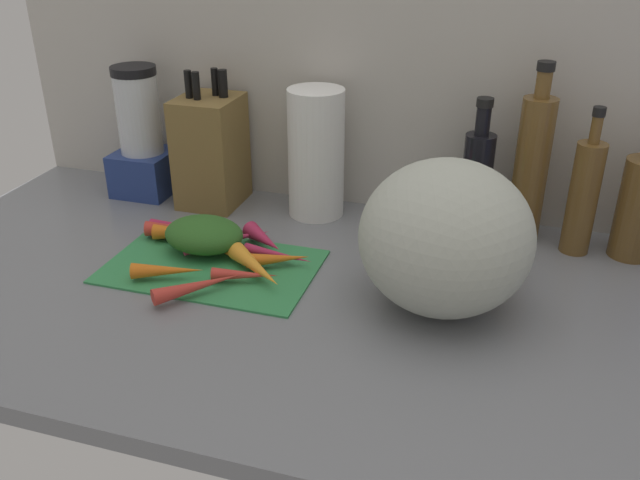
# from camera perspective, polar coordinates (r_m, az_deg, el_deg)

# --- Properties ---
(ground_plane) EXTENTS (1.70, 0.80, 0.03)m
(ground_plane) POSITION_cam_1_polar(r_m,az_deg,el_deg) (1.12, 2.84, -5.33)
(ground_plane) COLOR slate
(wall_back) EXTENTS (1.70, 0.03, 0.60)m
(wall_back) POSITION_cam_1_polar(r_m,az_deg,el_deg) (1.36, 7.40, 14.61)
(wall_back) COLOR #BCB7AD
(wall_back) RESTS_ON ground_plane
(cutting_board) EXTENTS (0.37, 0.23, 0.01)m
(cutting_board) POSITION_cam_1_polar(r_m,az_deg,el_deg) (1.21, -9.15, -2.14)
(cutting_board) COLOR #338C4C
(cutting_board) RESTS_ON ground_plane
(carrot_0) EXTENTS (0.13, 0.03, 0.02)m
(carrot_0) POSITION_cam_1_polar(r_m,az_deg,el_deg) (1.20, -3.57, -1.27)
(carrot_0) COLOR #B2264C
(carrot_0) RESTS_ON cutting_board
(carrot_1) EXTENTS (0.11, 0.07, 0.03)m
(carrot_1) POSITION_cam_1_polar(r_m,az_deg,el_deg) (1.18, -3.62, -1.60)
(carrot_1) COLOR orange
(carrot_1) RESTS_ON cutting_board
(carrot_2) EXTENTS (0.13, 0.12, 0.03)m
(carrot_2) POSITION_cam_1_polar(r_m,az_deg,el_deg) (1.15, -5.43, -2.31)
(carrot_2) COLOR orange
(carrot_2) RESTS_ON cutting_board
(carrot_3) EXTENTS (0.15, 0.04, 0.02)m
(carrot_3) POSITION_cam_1_polar(r_m,az_deg,el_deg) (1.32, -11.28, 1.01)
(carrot_3) COLOR #B2264C
(carrot_3) RESTS_ON cutting_board
(carrot_4) EXTENTS (0.10, 0.09, 0.03)m
(carrot_4) POSITION_cam_1_polar(r_m,az_deg,el_deg) (1.24, -4.75, 0.06)
(carrot_4) COLOR #B2264C
(carrot_4) RESTS_ON cutting_board
(carrot_5) EXTENTS (0.11, 0.05, 0.02)m
(carrot_5) POSITION_cam_1_polar(r_m,az_deg,el_deg) (1.14, -6.40, -2.95)
(carrot_5) COLOR red
(carrot_5) RESTS_ON cutting_board
(carrot_6) EXTENTS (0.14, 0.13, 0.03)m
(carrot_6) POSITION_cam_1_polar(r_m,az_deg,el_deg) (1.25, -7.85, 0.03)
(carrot_6) COLOR #B2264C
(carrot_6) RESTS_ON cutting_board
(carrot_7) EXTENTS (0.13, 0.12, 0.03)m
(carrot_7) POSITION_cam_1_polar(r_m,az_deg,el_deg) (1.19, -6.79, -1.55)
(carrot_7) COLOR orange
(carrot_7) RESTS_ON cutting_board
(carrot_8) EXTENTS (0.12, 0.07, 0.03)m
(carrot_8) POSITION_cam_1_polar(r_m,az_deg,el_deg) (1.17, -12.79, -2.54)
(carrot_8) COLOR orange
(carrot_8) RESTS_ON cutting_board
(carrot_9) EXTENTS (0.11, 0.06, 0.03)m
(carrot_9) POSITION_cam_1_polar(r_m,az_deg,el_deg) (1.31, -12.30, 0.91)
(carrot_9) COLOR red
(carrot_9) RESTS_ON cutting_board
(carrot_10) EXTENTS (0.12, 0.13, 0.03)m
(carrot_10) POSITION_cam_1_polar(r_m,az_deg,el_deg) (1.11, -10.36, -3.86)
(carrot_10) COLOR red
(carrot_10) RESTS_ON cutting_board
(carrot_11) EXTENTS (0.13, 0.05, 0.03)m
(carrot_11) POSITION_cam_1_polar(r_m,az_deg,el_deg) (1.29, -11.33, 0.58)
(carrot_11) COLOR orange
(carrot_11) RESTS_ON cutting_board
(carrot_greens_pile) EXTENTS (0.15, 0.11, 0.06)m
(carrot_greens_pile) POSITION_cam_1_polar(r_m,az_deg,el_deg) (1.24, -9.81, 0.46)
(carrot_greens_pile) COLOR #2D6023
(carrot_greens_pile) RESTS_ON cutting_board
(winter_squash) EXTENTS (0.27, 0.27, 0.24)m
(winter_squash) POSITION_cam_1_polar(r_m,az_deg,el_deg) (1.05, 10.58, 0.20)
(winter_squash) COLOR #B2B7A8
(winter_squash) RESTS_ON ground_plane
(knife_block) EXTENTS (0.12, 0.14, 0.28)m
(knife_block) POSITION_cam_1_polar(r_m,az_deg,el_deg) (1.43, -9.24, 7.50)
(knife_block) COLOR brown
(knife_block) RESTS_ON ground_plane
(blender_appliance) EXTENTS (0.12, 0.12, 0.28)m
(blender_appliance) POSITION_cam_1_polar(r_m,az_deg,el_deg) (1.52, -14.87, 8.19)
(blender_appliance) COLOR navy
(blender_appliance) RESTS_ON ground_plane
(paper_towel_roll) EXTENTS (0.11, 0.11, 0.26)m
(paper_towel_roll) POSITION_cam_1_polar(r_m,az_deg,el_deg) (1.36, -0.33, 7.33)
(paper_towel_roll) COLOR white
(paper_towel_roll) RESTS_ON ground_plane
(bottle_0) EXTENTS (0.06, 0.06, 0.27)m
(bottle_0) POSITION_cam_1_polar(r_m,az_deg,el_deg) (1.32, 13.12, 5.03)
(bottle_0) COLOR black
(bottle_0) RESTS_ON ground_plane
(bottle_1) EXTENTS (0.06, 0.06, 0.34)m
(bottle_1) POSITION_cam_1_polar(r_m,az_deg,el_deg) (1.30, 17.45, 5.92)
(bottle_1) COLOR brown
(bottle_1) RESTS_ON ground_plane
(bottle_2) EXTENTS (0.05, 0.05, 0.27)m
(bottle_2) POSITION_cam_1_polar(r_m,az_deg,el_deg) (1.29, 21.41, 3.49)
(bottle_2) COLOR brown
(bottle_2) RESTS_ON ground_plane
(bottle_3) EXTENTS (0.07, 0.07, 0.26)m
(bottle_3) POSITION_cam_1_polar(r_m,az_deg,el_deg) (1.32, 25.42, 2.65)
(bottle_3) COLOR brown
(bottle_3) RESTS_ON ground_plane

